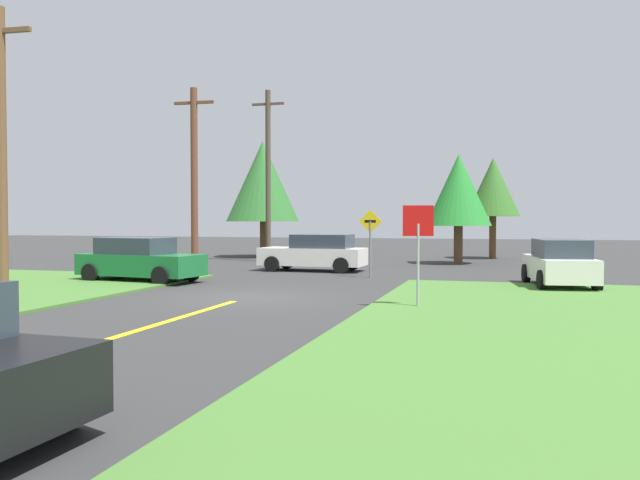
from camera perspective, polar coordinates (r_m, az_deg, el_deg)
name	(u,v)px	position (r m, az deg, el deg)	size (l,w,h in m)	color
ground_plane	(248,297)	(19.27, -6.34, -5.00)	(120.00, 120.00, 0.00)	#323232
lane_stripe_center	(73,350)	(12.33, -20.72, -8.96)	(0.20, 14.00, 0.01)	yellow
stop_sign	(418,236)	(16.76, 8.56, 0.37)	(0.77, 0.22, 2.64)	#9EA0A8
parked_car_near_building	(139,260)	(24.66, -15.48, -1.68)	(4.75, 2.47, 1.62)	#196B33
car_approaching_junction	(315,253)	(28.79, -0.42, -1.12)	(4.64, 2.17, 1.62)	white
car_on_crossroad	(560,264)	(23.28, 20.19, -1.95)	(2.37, 4.27, 1.62)	white
utility_pole_near	(1,153)	(18.83, -26.07, 6.84)	(1.80, 0.28, 7.72)	brown
utility_pole_mid	(194,178)	(28.62, -10.92, 5.35)	(1.80, 0.30, 7.90)	brown
utility_pole_far	(268,174)	(35.34, -4.55, 5.78)	(1.80, 0.28, 9.19)	#4C4032
direction_sign	(370,235)	(25.53, 4.41, 0.40)	(0.91, 0.08, 2.66)	slate
oak_tree_left	(493,188)	(39.15, 14.86, 4.45)	(3.07, 3.07, 5.84)	brown
pine_tree_center	(459,190)	(34.20, 12.00, 4.26)	(3.33, 3.33, 5.63)	brown
oak_tree_right	(263,181)	(39.57, -5.03, 5.11)	(4.38, 4.38, 6.98)	brown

